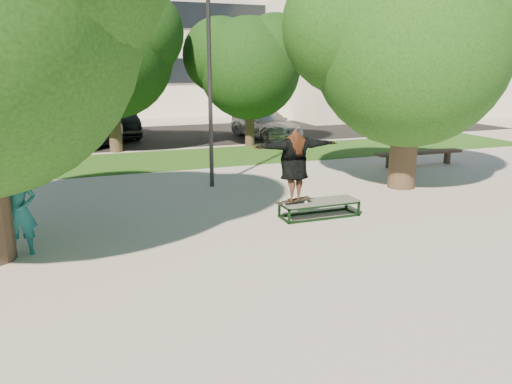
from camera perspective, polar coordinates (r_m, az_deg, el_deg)
name	(u,v)px	position (r m, az deg, el deg)	size (l,w,h in m)	color
ground	(233,249)	(9.50, -2.67, -6.53)	(120.00, 120.00, 0.00)	#A9A39B
grass_strip	(179,159)	(18.64, -8.78, 3.75)	(30.00, 4.00, 0.02)	#244F16
asphalt_strip	(130,137)	(24.84, -14.20, 6.09)	(40.00, 8.00, 0.01)	black
tree_right	(407,37)	(14.42, 16.89, 16.58)	(6.24, 5.33, 6.51)	#38281E
bg_tree_mid	(107,48)	(20.61, -16.65, 15.53)	(5.76, 4.92, 6.24)	#38281E
bg_tree_right	(247,62)	(21.26, -0.98, 14.64)	(5.04, 4.31, 5.43)	#38281E
lamppost	(210,74)	(13.96, -5.32, 13.33)	(0.25, 0.15, 6.11)	#2D2D30
side_building	(381,56)	(36.83, 14.12, 14.89)	(15.00, 10.00, 8.00)	white
grind_box	(319,209)	(11.50, 7.23, -1.89)	(1.80, 0.60, 0.38)	black
skater_rig	(294,165)	(10.97, 4.39, 3.10)	(1.99, 0.59, 1.68)	white
bystander	(19,211)	(9.95, -25.46, -2.02)	(0.60, 0.39, 1.64)	#196062
bench	(419,154)	(18.07, 18.16, 4.18)	(3.25, 0.53, 0.50)	#49362B
car_silver_a	(49,131)	(22.13, -22.63, 6.46)	(1.81, 4.49, 1.53)	silver
car_dark	(118,121)	(24.96, -15.54, 7.84)	(1.65, 4.72, 1.56)	black
car_grey	(85,124)	(23.94, -18.92, 7.35)	(2.61, 5.65, 1.57)	#59595E
car_silver_b	(265,124)	(23.77, 1.06, 7.77)	(1.85, 4.56, 1.32)	silver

